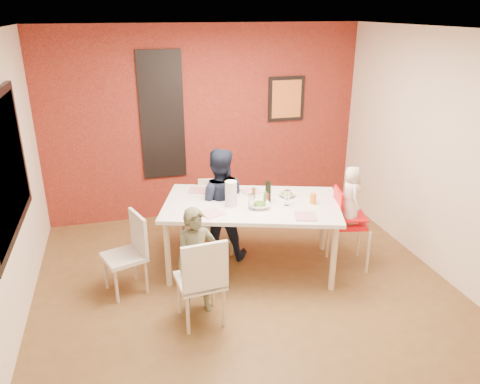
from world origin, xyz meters
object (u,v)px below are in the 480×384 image
object	(u,v)px
child_far	(219,204)
wine_bottle	(268,192)
chair_left	(130,249)
dining_table	(251,209)
paper_towel_roll	(231,194)
high_chair	(346,221)
child_near	(197,262)
chair_near	(202,278)
toddler	(351,195)
chair_far	(216,211)

from	to	relation	value
child_far	wine_bottle	distance (m)	0.67
chair_left	child_far	xyz separation A→B (m)	(1.07, 0.47, 0.20)
dining_table	paper_towel_roll	world-z (taller)	paper_towel_roll
dining_table	high_chair	world-z (taller)	high_chair
chair_left	paper_towel_roll	bearing A→B (deg)	76.26
child_far	child_near	bearing A→B (deg)	78.98
high_chair	child_near	world-z (taller)	child_near
child_near	wine_bottle	bearing A→B (deg)	30.10
chair_near	child_near	distance (m)	0.25
dining_table	child_far	xyz separation A→B (m)	(-0.31, 0.33, -0.05)
chair_left	high_chair	distance (m)	2.46
toddler	paper_towel_roll	bearing A→B (deg)	86.94
chair_near	child_far	world-z (taller)	child_far
child_near	wine_bottle	size ratio (longest dim) A/B	4.49
chair_left	toddler	size ratio (longest dim) A/B	1.30
chair_left	wine_bottle	distance (m)	1.63
chair_far	child_near	size ratio (longest dim) A/B	0.80
dining_table	wine_bottle	world-z (taller)	wine_bottle
wine_bottle	paper_towel_roll	world-z (taller)	paper_towel_roll
chair_left	child_near	size ratio (longest dim) A/B	0.78
child_near	paper_towel_roll	bearing A→B (deg)	47.74
chair_left	toddler	world-z (taller)	toddler
chair_left	wine_bottle	size ratio (longest dim) A/B	3.49
child_near	chair_far	bearing A→B (deg)	65.07
chair_left	high_chair	size ratio (longest dim) A/B	0.90
child_far	toddler	world-z (taller)	child_far
chair_near	paper_towel_roll	size ratio (longest dim) A/B	3.22
high_chair	child_far	xyz separation A→B (m)	(-1.38, 0.60, 0.11)
chair_far	high_chair	size ratio (longest dim) A/B	0.92
child_near	toddler	size ratio (longest dim) A/B	1.68
chair_near	toddler	xyz separation A→B (m)	(1.85, 0.68, 0.39)
dining_table	child_near	world-z (taller)	child_near
child_near	dining_table	bearing A→B (deg)	37.85
chair_near	child_far	bearing A→B (deg)	-114.62
toddler	paper_towel_roll	size ratio (longest dim) A/B	2.31
chair_far	child_far	distance (m)	0.31
wine_bottle	paper_towel_roll	xyz separation A→B (m)	(-0.43, 0.01, 0.02)
chair_near	toddler	bearing A→B (deg)	-165.30
chair_far	high_chair	distance (m)	1.60
dining_table	paper_towel_roll	bearing A→B (deg)	-173.35
chair_far	high_chair	xyz separation A→B (m)	(1.37, -0.84, 0.08)
chair_near	chair_far	bearing A→B (deg)	-112.15
chair_near	wine_bottle	xyz separation A→B (m)	(0.94, 0.91, 0.42)
child_near	paper_towel_roll	xyz separation A→B (m)	(0.52, 0.68, 0.40)
chair_near	high_chair	size ratio (longest dim) A/B	0.96
chair_near	child_near	xyz separation A→B (m)	(-0.01, 0.24, 0.04)
wine_bottle	dining_table	bearing A→B (deg)	166.73
chair_left	chair_far	bearing A→B (deg)	104.11
chair_far	wine_bottle	distance (m)	0.90
chair_near	high_chair	world-z (taller)	high_chair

